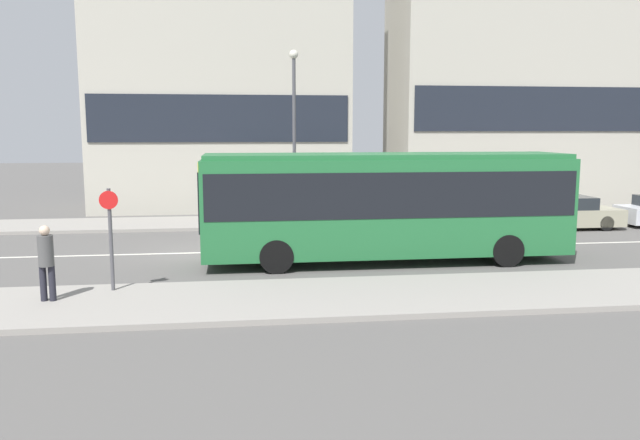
{
  "coord_description": "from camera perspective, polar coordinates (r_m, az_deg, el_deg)",
  "views": [
    {
      "loc": [
        1.19,
        -20.41,
        3.98
      ],
      "look_at": [
        3.61,
        -1.82,
        1.28
      ],
      "focal_mm": 35.0,
      "sensor_mm": 36.0,
      "label": 1
    }
  ],
  "objects": [
    {
      "name": "sidewalk_far",
      "position": [
        26.97,
        -9.87,
        -0.26
      ],
      "size": [
        44.0,
        3.5,
        0.13
      ],
      "color": "gray",
      "rests_on": "ground_plane"
    },
    {
      "name": "sidewalk_near",
      "position": [
        14.74,
        -11.87,
        -7.39
      ],
      "size": [
        44.0,
        3.5,
        0.13
      ],
      "color": "gray",
      "rests_on": "ground_plane"
    },
    {
      "name": "street_lamp",
      "position": [
        25.49,
        -2.38,
        9.15
      ],
      "size": [
        0.36,
        0.36,
        7.02
      ],
      "color": "#4C4C51",
      "rests_on": "sidewalk_far"
    },
    {
      "name": "lane_centerline",
      "position": [
        20.83,
        -10.57,
        -2.94
      ],
      "size": [
        41.8,
        0.16,
        0.01
      ],
      "color": "silver",
      "rests_on": "ground_plane"
    },
    {
      "name": "parked_car_0",
      "position": [
        27.22,
        21.28,
        0.57
      ],
      "size": [
        4.57,
        1.73,
        1.32
      ],
      "color": "#A39E84",
      "rests_on": "ground_plane"
    },
    {
      "name": "ground_plane",
      "position": [
        20.83,
        -10.57,
        -2.96
      ],
      "size": [
        120.0,
        120.0,
        0.0
      ],
      "primitive_type": "plane",
      "color": "#595654"
    },
    {
      "name": "apartment_block_right_tower",
      "position": [
        36.23,
        17.67,
        16.03
      ],
      "size": [
        13.31,
        5.5,
        18.3
      ],
      "color": "#B7B2A3",
      "rests_on": "ground_plane"
    },
    {
      "name": "bus_stop_sign",
      "position": [
        15.76,
        -18.62,
        -0.96
      ],
      "size": [
        0.44,
        0.12,
        2.48
      ],
      "color": "#4C4C51",
      "rests_on": "sidewalk_near"
    },
    {
      "name": "city_bus",
      "position": [
        18.92,
        6.02,
        1.83
      ],
      "size": [
        10.99,
        2.57,
        3.29
      ],
      "rotation": [
        0.0,
        0.0,
        -0.09
      ],
      "color": "#236B38",
      "rests_on": "ground_plane"
    },
    {
      "name": "pedestrian_near_stop",
      "position": [
        15.4,
        -23.75,
        -3.21
      ],
      "size": [
        0.35,
        0.34,
        1.74
      ],
      "rotation": [
        0.0,
        0.0,
        -0.1
      ],
      "color": "#23232D",
      "rests_on": "sidewalk_near"
    },
    {
      "name": "apartment_block_left_tower",
      "position": [
        33.19,
        -9.1,
        15.46
      ],
      "size": [
        12.6,
        6.07,
        16.47
      ],
      "color": "#B7B2A3",
      "rests_on": "ground_plane"
    }
  ]
}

